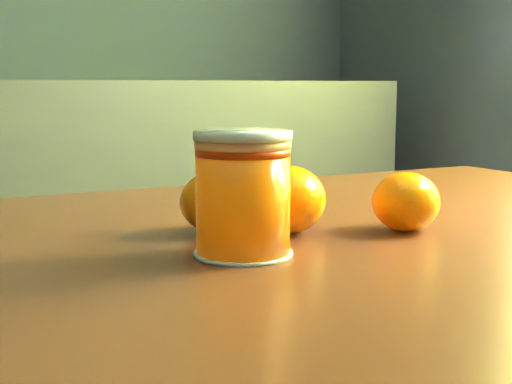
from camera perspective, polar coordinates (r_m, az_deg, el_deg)
name	(u,v)px	position (r m, az deg, el deg)	size (l,w,h in m)	color
table	(342,320)	(0.74, 6.93, -10.16)	(1.04, 0.76, 0.75)	#622F18
juice_glass	(243,195)	(0.58, -1.05, -0.21)	(0.08, 0.08, 0.10)	#E55A04
orange_front	(215,202)	(0.68, -3.33, -0.80)	(0.07, 0.07, 0.06)	orange
orange_back	(406,202)	(0.70, 11.90, -0.76)	(0.07, 0.07, 0.06)	orange
orange_extra	(287,199)	(0.67, 2.51, -0.59)	(0.07, 0.07, 0.07)	orange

